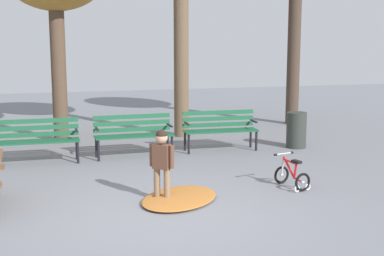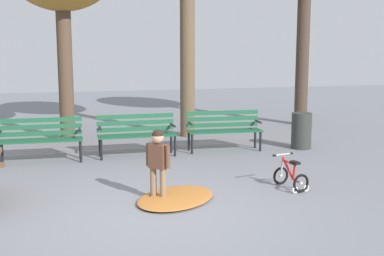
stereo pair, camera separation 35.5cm
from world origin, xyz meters
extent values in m
plane|color=slate|center=(0.00, 0.00, 0.00)|extent=(36.00, 36.00, 0.00)
cube|color=#195133|center=(-1.61, 3.79, 0.44)|extent=(1.60, 0.08, 0.03)
cube|color=#195133|center=(-1.61, 3.67, 0.44)|extent=(1.60, 0.08, 0.03)
cube|color=#195133|center=(-1.61, 3.55, 0.44)|extent=(1.60, 0.08, 0.03)
cube|color=#195133|center=(-1.61, 3.43, 0.44)|extent=(1.60, 0.08, 0.03)
cube|color=#195133|center=(-1.61, 3.83, 0.54)|extent=(1.60, 0.06, 0.09)
cube|color=#195133|center=(-1.61, 3.83, 0.67)|extent=(1.60, 0.06, 0.09)
cube|color=#195133|center=(-1.61, 3.83, 0.81)|extent=(1.60, 0.06, 0.09)
cylinder|color=black|center=(-0.86, 3.44, 0.22)|extent=(0.05, 0.05, 0.44)
cylinder|color=black|center=(-0.86, 3.80, 0.22)|extent=(0.05, 0.05, 0.44)
cube|color=black|center=(-0.86, 3.62, 0.62)|extent=(0.04, 0.40, 0.03)
cylinder|color=black|center=(-2.36, 3.46, 0.22)|extent=(0.05, 0.05, 0.44)
cylinder|color=black|center=(-2.36, 3.82, 0.22)|extent=(0.05, 0.05, 0.44)
cube|color=black|center=(-2.36, 3.64, 0.62)|extent=(0.04, 0.40, 0.03)
cube|color=#195133|center=(0.29, 3.87, 0.44)|extent=(1.60, 0.10, 0.03)
cube|color=#195133|center=(0.29, 3.75, 0.44)|extent=(1.60, 0.10, 0.03)
cube|color=#195133|center=(0.29, 3.63, 0.44)|extent=(1.60, 0.10, 0.03)
cube|color=#195133|center=(0.29, 3.51, 0.44)|extent=(1.60, 0.10, 0.03)
cube|color=#195133|center=(0.29, 3.91, 0.54)|extent=(1.60, 0.07, 0.09)
cube|color=#195133|center=(0.29, 3.91, 0.67)|extent=(1.60, 0.07, 0.09)
cube|color=#195133|center=(0.29, 3.91, 0.81)|extent=(1.60, 0.07, 0.09)
cylinder|color=black|center=(1.04, 3.54, 0.22)|extent=(0.05, 0.05, 0.44)
cylinder|color=black|center=(1.04, 3.90, 0.22)|extent=(0.05, 0.05, 0.44)
cube|color=black|center=(1.04, 3.72, 0.62)|extent=(0.05, 0.40, 0.03)
cylinder|color=black|center=(-0.46, 3.52, 0.22)|extent=(0.05, 0.05, 0.44)
cylinder|color=black|center=(-0.46, 3.88, 0.22)|extent=(0.05, 0.05, 0.44)
cube|color=black|center=(-0.46, 3.70, 0.62)|extent=(0.05, 0.40, 0.03)
cube|color=#195133|center=(2.20, 3.97, 0.44)|extent=(1.60, 0.14, 0.03)
cube|color=#195133|center=(2.19, 3.85, 0.44)|extent=(1.60, 0.14, 0.03)
cube|color=#195133|center=(2.19, 3.73, 0.44)|extent=(1.60, 0.14, 0.03)
cube|color=#195133|center=(2.18, 3.61, 0.44)|extent=(1.60, 0.14, 0.03)
cube|color=#195133|center=(2.20, 4.01, 0.54)|extent=(1.60, 0.11, 0.09)
cube|color=#195133|center=(2.20, 4.01, 0.67)|extent=(1.60, 0.11, 0.09)
cube|color=#195133|center=(2.20, 4.01, 0.81)|extent=(1.60, 0.11, 0.09)
cylinder|color=black|center=(2.93, 3.60, 0.22)|extent=(0.05, 0.05, 0.44)
cylinder|color=black|center=(2.95, 3.96, 0.22)|extent=(0.05, 0.05, 0.44)
cube|color=black|center=(2.94, 3.78, 0.62)|extent=(0.06, 0.40, 0.03)
cylinder|color=black|center=(1.44, 3.66, 0.22)|extent=(0.05, 0.05, 0.44)
cylinder|color=black|center=(1.45, 4.02, 0.22)|extent=(0.05, 0.05, 0.44)
cube|color=black|center=(1.44, 3.84, 0.62)|extent=(0.06, 0.40, 0.03)
cylinder|color=#7F664C|center=(0.25, 0.60, 0.24)|extent=(0.10, 0.10, 0.49)
cube|color=black|center=(0.25, 0.60, 0.03)|extent=(0.17, 0.18, 0.06)
cylinder|color=#7F664C|center=(0.12, 0.72, 0.24)|extent=(0.10, 0.10, 0.49)
cube|color=black|center=(0.12, 0.72, 0.03)|extent=(0.17, 0.18, 0.06)
cube|color=brown|center=(0.18, 0.66, 0.67)|extent=(0.29, 0.28, 0.36)
sphere|color=tan|center=(0.18, 0.66, 0.96)|extent=(0.18, 0.18, 0.18)
sphere|color=black|center=(0.18, 0.66, 0.98)|extent=(0.17, 0.17, 0.17)
cylinder|color=brown|center=(0.31, 0.55, 0.68)|extent=(0.07, 0.07, 0.34)
cylinder|color=brown|center=(0.06, 0.77, 0.68)|extent=(0.07, 0.07, 0.34)
torus|color=black|center=(2.30, 1.01, 0.15)|extent=(0.30, 0.11, 0.30)
cylinder|color=silver|center=(2.30, 1.01, 0.15)|extent=(0.06, 0.05, 0.04)
torus|color=black|center=(2.43, 0.51, 0.15)|extent=(0.30, 0.11, 0.30)
cylinder|color=silver|center=(2.43, 0.51, 0.15)|extent=(0.06, 0.05, 0.04)
torus|color=white|center=(2.32, 0.48, 0.05)|extent=(0.11, 0.05, 0.11)
torus|color=white|center=(2.53, 0.54, 0.05)|extent=(0.11, 0.05, 0.11)
cylinder|color=red|center=(2.35, 0.84, 0.32)|extent=(0.11, 0.31, 0.32)
cylinder|color=red|center=(2.38, 0.68, 0.30)|extent=(0.05, 0.08, 0.27)
cylinder|color=red|center=(2.40, 0.61, 0.16)|extent=(0.08, 0.20, 0.05)
cylinder|color=silver|center=(2.31, 1.00, 0.31)|extent=(0.05, 0.08, 0.32)
cylinder|color=red|center=(2.35, 0.82, 0.42)|extent=(0.11, 0.32, 0.05)
cube|color=black|center=(2.39, 0.67, 0.45)|extent=(0.13, 0.19, 0.04)
cylinder|color=silver|center=(2.31, 0.98, 0.52)|extent=(0.34, 0.10, 0.02)
cylinder|color=black|center=(2.15, 0.94, 0.52)|extent=(0.06, 0.05, 0.04)
cylinder|color=black|center=(2.48, 1.02, 0.52)|extent=(0.06, 0.05, 0.04)
ellipsoid|color=#B26B2D|center=(0.44, 0.60, 0.04)|extent=(1.70, 1.73, 0.07)
cylinder|color=#2D332D|center=(3.92, 3.67, 0.40)|extent=(0.44, 0.44, 0.79)
cylinder|color=brown|center=(-1.08, 5.86, 1.61)|extent=(0.34, 0.34, 3.21)
cylinder|color=brown|center=(1.83, 5.76, 2.03)|extent=(0.36, 0.36, 4.06)
cylinder|color=#423328|center=(5.34, 6.74, 1.99)|extent=(0.36, 0.36, 3.97)
camera|label=1|loc=(-1.47, -6.76, 2.37)|focal=49.28mm
camera|label=2|loc=(-1.12, -6.85, 2.37)|focal=49.28mm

